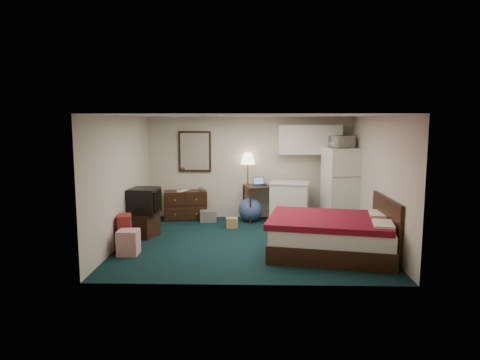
{
  "coord_description": "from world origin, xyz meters",
  "views": [
    {
      "loc": [
        0.04,
        -8.28,
        2.4
      ],
      "look_at": [
        -0.18,
        0.22,
        1.22
      ],
      "focal_mm": 32.0,
      "sensor_mm": 36.0,
      "label": 1
    }
  ],
  "objects_px": {
    "desk": "(259,203)",
    "bed": "(331,236)",
    "dresser": "(185,205)",
    "suitcase": "(125,232)",
    "kitchen_counter": "(290,203)",
    "fridge": "(341,186)",
    "floor_lamp": "(248,186)",
    "tv_stand": "(144,225)"
  },
  "relations": [
    {
      "from": "dresser",
      "to": "desk",
      "type": "xyz_separation_m",
      "value": [
        1.81,
        -0.05,
        0.07
      ]
    },
    {
      "from": "floor_lamp",
      "to": "tv_stand",
      "type": "xyz_separation_m",
      "value": [
        -2.16,
        -1.67,
        -0.57
      ]
    },
    {
      "from": "bed",
      "to": "dresser",
      "type": "bearing_deg",
      "value": 149.3
    },
    {
      "from": "floor_lamp",
      "to": "kitchen_counter",
      "type": "bearing_deg",
      "value": -19.72
    },
    {
      "from": "kitchen_counter",
      "to": "suitcase",
      "type": "relative_size",
      "value": 1.47
    },
    {
      "from": "dresser",
      "to": "bed",
      "type": "relative_size",
      "value": 0.49
    },
    {
      "from": "dresser",
      "to": "desk",
      "type": "height_order",
      "value": "desk"
    },
    {
      "from": "fridge",
      "to": "tv_stand",
      "type": "xyz_separation_m",
      "value": [
        -4.33,
        -1.22,
        -0.64
      ]
    },
    {
      "from": "fridge",
      "to": "suitcase",
      "type": "height_order",
      "value": "fridge"
    },
    {
      "from": "floor_lamp",
      "to": "bed",
      "type": "relative_size",
      "value": 0.77
    },
    {
      "from": "floor_lamp",
      "to": "fridge",
      "type": "relative_size",
      "value": 0.92
    },
    {
      "from": "desk",
      "to": "kitchen_counter",
      "type": "relative_size",
      "value": 0.91
    },
    {
      "from": "dresser",
      "to": "kitchen_counter",
      "type": "distance_m",
      "value": 2.54
    },
    {
      "from": "bed",
      "to": "suitcase",
      "type": "relative_size",
      "value": 3.31
    },
    {
      "from": "fridge",
      "to": "kitchen_counter",
      "type": "bearing_deg",
      "value": 165.53
    },
    {
      "from": "dresser",
      "to": "bed",
      "type": "height_order",
      "value": "dresser"
    },
    {
      "from": "kitchen_counter",
      "to": "bed",
      "type": "xyz_separation_m",
      "value": [
        0.53,
        -2.45,
        -0.13
      ]
    },
    {
      "from": "desk",
      "to": "floor_lamp",
      "type": "bearing_deg",
      "value": 141.1
    },
    {
      "from": "bed",
      "to": "suitcase",
      "type": "bearing_deg",
      "value": -173.32
    },
    {
      "from": "floor_lamp",
      "to": "desk",
      "type": "height_order",
      "value": "floor_lamp"
    },
    {
      "from": "desk",
      "to": "suitcase",
      "type": "height_order",
      "value": "desk"
    },
    {
      "from": "desk",
      "to": "bed",
      "type": "xyz_separation_m",
      "value": [
        1.24,
        -2.68,
        -0.09
      ]
    },
    {
      "from": "desk",
      "to": "kitchen_counter",
      "type": "xyz_separation_m",
      "value": [
        0.71,
        -0.24,
        0.04
      ]
    },
    {
      "from": "desk",
      "to": "fridge",
      "type": "relative_size",
      "value": 0.48
    },
    {
      "from": "kitchen_counter",
      "to": "floor_lamp",
      "type": "bearing_deg",
      "value": 172.23
    },
    {
      "from": "dresser",
      "to": "floor_lamp",
      "type": "distance_m",
      "value": 1.6
    },
    {
      "from": "bed",
      "to": "desk",
      "type": "bearing_deg",
      "value": 125.97
    },
    {
      "from": "desk",
      "to": "tv_stand",
      "type": "height_order",
      "value": "desk"
    },
    {
      "from": "floor_lamp",
      "to": "dresser",
      "type": "bearing_deg",
      "value": -177.38
    },
    {
      "from": "kitchen_counter",
      "to": "bed",
      "type": "bearing_deg",
      "value": -65.91
    },
    {
      "from": "fridge",
      "to": "suitcase",
      "type": "distance_m",
      "value": 4.97
    },
    {
      "from": "dresser",
      "to": "tv_stand",
      "type": "distance_m",
      "value": 1.73
    },
    {
      "from": "dresser",
      "to": "bed",
      "type": "xyz_separation_m",
      "value": [
        3.05,
        -2.73,
        -0.01
      ]
    },
    {
      "from": "fridge",
      "to": "bed",
      "type": "distance_m",
      "value": 2.5
    },
    {
      "from": "fridge",
      "to": "bed",
      "type": "xyz_separation_m",
      "value": [
        -0.65,
        -2.35,
        -0.55
      ]
    },
    {
      "from": "dresser",
      "to": "tv_stand",
      "type": "relative_size",
      "value": 1.9
    },
    {
      "from": "desk",
      "to": "suitcase",
      "type": "relative_size",
      "value": 1.33
    },
    {
      "from": "fridge",
      "to": "bed",
      "type": "bearing_deg",
      "value": -115.44
    },
    {
      "from": "bed",
      "to": "floor_lamp",
      "type": "bearing_deg",
      "value": 129.62
    },
    {
      "from": "tv_stand",
      "to": "desk",
      "type": "bearing_deg",
      "value": 49.85
    },
    {
      "from": "tv_stand",
      "to": "kitchen_counter",
      "type": "bearing_deg",
      "value": 40.05
    },
    {
      "from": "dresser",
      "to": "suitcase",
      "type": "height_order",
      "value": "dresser"
    }
  ]
}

